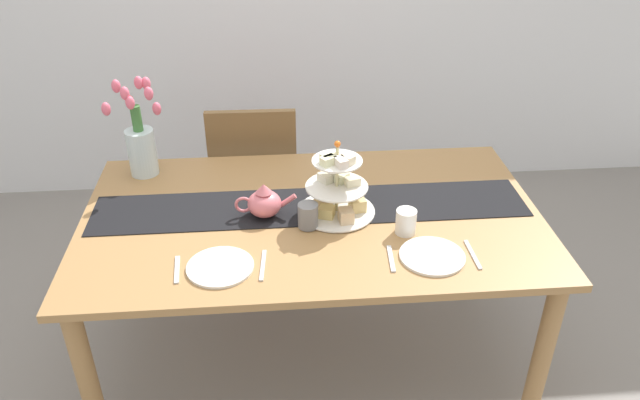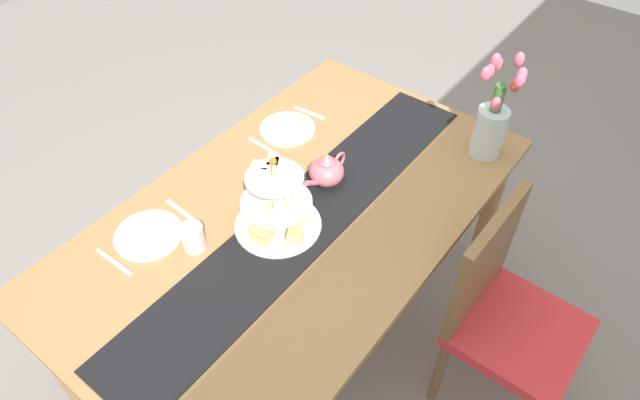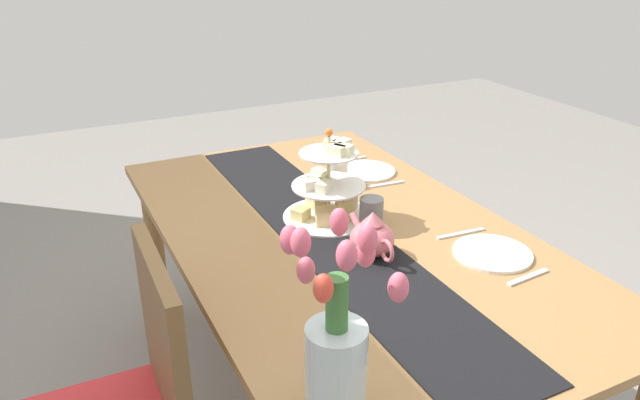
{
  "view_description": "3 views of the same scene",
  "coord_description": "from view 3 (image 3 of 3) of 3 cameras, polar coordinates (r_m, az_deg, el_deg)",
  "views": [
    {
      "loc": [
        -0.14,
        -2.02,
        2.02
      ],
      "look_at": [
        0.04,
        0.04,
        0.77
      ],
      "focal_mm": 34.58,
      "sensor_mm": 36.0,
      "label": 1
    },
    {
      "loc": [
        1.02,
        0.89,
        2.15
      ],
      "look_at": [
        -0.06,
        0.06,
        0.78
      ],
      "focal_mm": 30.91,
      "sensor_mm": 36.0,
      "label": 2
    },
    {
      "loc": [
        -1.51,
        0.83,
        1.61
      ],
      "look_at": [
        0.08,
        0.04,
        0.82
      ],
      "focal_mm": 34.18,
      "sensor_mm": 36.0,
      "label": 3
    }
  ],
  "objects": [
    {
      "name": "dinner_plate_right",
      "position": [
        2.39,
        4.32,
        2.72
      ],
      "size": [
        0.23,
        0.23,
        0.01
      ],
      "primitive_type": "cylinder",
      "color": "white",
      "rests_on": "dining_table"
    },
    {
      "name": "fork_right",
      "position": [
        2.28,
        6.16,
        1.47
      ],
      "size": [
        0.03,
        0.15,
        0.01
      ],
      "primitive_type": "cube",
      "rotation": [
        0.0,
        0.0,
        -0.07
      ],
      "color": "silver",
      "rests_on": "dining_table"
    },
    {
      "name": "fork_left",
      "position": [
        1.77,
        18.9,
        -6.85
      ],
      "size": [
        0.03,
        0.15,
        0.01
      ],
      "primitive_type": "cube",
      "rotation": [
        0.0,
        0.0,
        0.09
      ],
      "color": "silver",
      "rests_on": "dining_table"
    },
    {
      "name": "mug_white_text",
      "position": [
        2.25,
        1.64,
        2.55
      ],
      "size": [
        0.08,
        0.08,
        0.09
      ],
      "primitive_type": "cylinder",
      "color": "white",
      "rests_on": "dining_table"
    },
    {
      "name": "teapot",
      "position": [
        1.77,
        4.91,
        -3.5
      ],
      "size": [
        0.24,
        0.13,
        0.14
      ],
      "color": "#D66B75",
      "rests_on": "table_runner"
    },
    {
      "name": "mug_grey",
      "position": [
        1.94,
        4.82,
        -1.15
      ],
      "size": [
        0.08,
        0.08,
        0.09
      ],
      "primitive_type": "cylinder",
      "color": "slate",
      "rests_on": "table_runner"
    },
    {
      "name": "dinner_plate_left",
      "position": [
        1.86,
        15.84,
        -4.82
      ],
      "size": [
        0.23,
        0.23,
        0.01
      ],
      "primitive_type": "cylinder",
      "color": "white",
      "rests_on": "dining_table"
    },
    {
      "name": "dining_table",
      "position": [
        1.97,
        2.05,
        -5.12
      ],
      "size": [
        1.77,
        1.03,
        0.74
      ],
      "color": "#A37747",
      "rests_on": "ground_plane"
    },
    {
      "name": "knife_left",
      "position": [
        1.95,
        13.06,
        -3.07
      ],
      "size": [
        0.03,
        0.17,
        0.01
      ],
      "primitive_type": "cube",
      "rotation": [
        0.0,
        0.0,
        -0.07
      ],
      "color": "silver",
      "rests_on": "dining_table"
    },
    {
      "name": "tulip_vase",
      "position": [
        1.17,
        1.53,
        -13.84
      ],
      "size": [
        0.22,
        0.17,
        0.42
      ],
      "color": "silver",
      "rests_on": "dining_table"
    },
    {
      "name": "tiered_cake_stand",
      "position": [
        1.97,
        0.8,
        0.77
      ],
      "size": [
        0.3,
        0.3,
        0.3
      ],
      "color": "beige",
      "rests_on": "table_runner"
    },
    {
      "name": "table_runner",
      "position": [
        1.91,
        0.74,
        -3.08
      ],
      "size": [
        1.7,
        0.29,
        0.0
      ],
      "primitive_type": "cube",
      "color": "black",
      "rests_on": "dining_table"
    },
    {
      "name": "knife_right",
      "position": [
        2.51,
        2.65,
        3.77
      ],
      "size": [
        0.02,
        0.17,
        0.01
      ],
      "primitive_type": "cube",
      "rotation": [
        0.0,
        0.0,
        0.02
      ],
      "color": "silver",
      "rests_on": "dining_table"
    }
  ]
}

